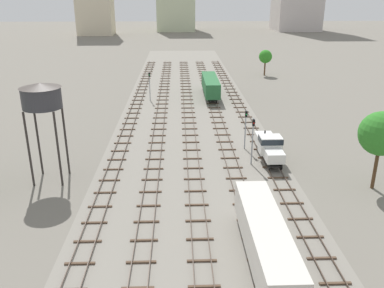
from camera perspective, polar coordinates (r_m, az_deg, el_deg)
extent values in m
plane|color=slate|center=(63.55, -0.35, 2.25)|extent=(480.00, 480.00, 0.00)
cube|color=gray|center=(63.55, -0.35, 2.25)|extent=(23.33, 176.00, 0.01)
cube|color=#47382D|center=(64.99, -9.57, 2.58)|extent=(0.07, 126.00, 0.15)
cube|color=#47382D|center=(64.81, -8.31, 2.60)|extent=(0.07, 126.00, 0.15)
cube|color=brown|center=(34.39, -15.56, -15.93)|extent=(2.40, 0.22, 0.14)
cube|color=brown|center=(36.77, -14.52, -13.17)|extent=(2.40, 0.22, 0.14)
cube|color=brown|center=(39.24, -13.63, -10.74)|extent=(2.40, 0.22, 0.14)
cube|color=brown|center=(41.77, -12.85, -8.60)|extent=(2.40, 0.22, 0.14)
cube|color=brown|center=(44.37, -12.17, -6.71)|extent=(2.40, 0.22, 0.14)
cube|color=brown|center=(47.01, -11.58, -5.03)|extent=(2.40, 0.22, 0.14)
cube|color=brown|center=(49.69, -11.04, -3.53)|extent=(2.40, 0.22, 0.14)
cube|color=brown|center=(52.41, -10.57, -2.18)|extent=(2.40, 0.22, 0.14)
cube|color=brown|center=(55.15, -10.14, -0.97)|extent=(2.40, 0.22, 0.14)
cube|color=brown|center=(57.93, -9.76, 0.13)|extent=(2.40, 0.22, 0.14)
cube|color=brown|center=(60.72, -9.40, 1.13)|extent=(2.40, 0.22, 0.14)
cube|color=brown|center=(63.53, -9.08, 2.04)|extent=(2.40, 0.22, 0.14)
cube|color=brown|center=(66.36, -8.79, 2.87)|extent=(2.40, 0.22, 0.14)
cube|color=brown|center=(69.20, -8.52, 3.64)|extent=(2.40, 0.22, 0.14)
cube|color=brown|center=(72.06, -8.27, 4.34)|extent=(2.40, 0.22, 0.14)
cube|color=brown|center=(74.92, -8.04, 4.99)|extent=(2.40, 0.22, 0.14)
cube|color=brown|center=(77.80, -7.83, 5.59)|extent=(2.40, 0.22, 0.14)
cube|color=brown|center=(80.69, -7.63, 6.15)|extent=(2.40, 0.22, 0.14)
cube|color=brown|center=(83.58, -7.45, 6.67)|extent=(2.40, 0.22, 0.14)
cube|color=brown|center=(86.48, -7.27, 7.16)|extent=(2.40, 0.22, 0.14)
cube|color=brown|center=(89.39, -7.11, 7.61)|extent=(2.40, 0.22, 0.14)
cube|color=brown|center=(92.30, -6.96, 8.04)|extent=(2.40, 0.22, 0.14)
cube|color=brown|center=(95.22, -6.82, 8.44)|extent=(2.40, 0.22, 0.14)
cube|color=brown|center=(98.15, -6.68, 8.81)|extent=(2.40, 0.22, 0.14)
cube|color=brown|center=(101.07, -6.55, 9.16)|extent=(2.40, 0.22, 0.14)
cube|color=brown|center=(104.01, -6.43, 9.50)|extent=(2.40, 0.22, 0.14)
cube|color=brown|center=(106.94, -6.32, 9.81)|extent=(2.40, 0.22, 0.14)
cube|color=brown|center=(109.88, -6.21, 10.11)|extent=(2.40, 0.22, 0.14)
cube|color=brown|center=(112.82, -6.11, 10.39)|extent=(2.40, 0.22, 0.14)
cube|color=brown|center=(115.77, -6.01, 10.66)|extent=(2.40, 0.22, 0.14)
cube|color=brown|center=(118.72, -5.92, 10.92)|extent=(2.40, 0.22, 0.14)
cube|color=brown|center=(121.67, -5.83, 11.16)|extent=(2.40, 0.22, 0.14)
cube|color=brown|center=(124.62, -5.74, 11.39)|extent=(2.40, 0.22, 0.14)
cube|color=#47382D|center=(64.52, -5.31, 2.65)|extent=(0.07, 126.00, 0.15)
cube|color=#47382D|center=(64.45, -4.04, 2.67)|extent=(0.07, 126.00, 0.15)
cube|color=brown|center=(31.28, -7.68, -19.51)|extent=(2.40, 0.22, 0.14)
cube|color=brown|center=(33.61, -7.20, -16.21)|extent=(2.40, 0.22, 0.14)
cube|color=brown|center=(36.04, -6.79, -13.34)|extent=(2.40, 0.22, 0.14)
cube|color=brown|center=(38.55, -6.45, -10.85)|extent=(2.40, 0.22, 0.14)
cube|color=brown|center=(41.13, -6.15, -8.66)|extent=(2.40, 0.22, 0.14)
cube|color=brown|center=(43.76, -5.89, -6.73)|extent=(2.40, 0.22, 0.14)
cube|color=brown|center=(46.44, -5.67, -5.02)|extent=(2.40, 0.22, 0.14)
cube|color=brown|center=(49.15, -5.46, -3.50)|extent=(2.40, 0.22, 0.14)
cube|color=brown|center=(51.90, -5.28, -2.14)|extent=(2.40, 0.22, 0.14)
cube|color=brown|center=(54.67, -5.12, -0.91)|extent=(2.40, 0.22, 0.14)
cube|color=brown|center=(57.46, -4.98, 0.19)|extent=(2.40, 0.22, 0.14)
cube|color=brown|center=(60.28, -4.85, 1.20)|extent=(2.40, 0.22, 0.14)
cube|color=brown|center=(63.11, -4.73, 2.11)|extent=(2.40, 0.22, 0.14)
cube|color=brown|center=(65.95, -4.62, 2.94)|extent=(2.40, 0.22, 0.14)
cube|color=brown|center=(68.81, -4.51, 3.71)|extent=(2.40, 0.22, 0.14)
cube|color=brown|center=(71.69, -4.42, 4.41)|extent=(2.40, 0.22, 0.14)
cube|color=brown|center=(74.57, -4.34, 5.06)|extent=(2.40, 0.22, 0.14)
cube|color=brown|center=(77.46, -4.26, 5.66)|extent=(2.40, 0.22, 0.14)
cube|color=brown|center=(80.35, -4.18, 6.22)|extent=(2.40, 0.22, 0.14)
cube|color=brown|center=(83.26, -4.11, 6.74)|extent=(2.40, 0.22, 0.14)
cube|color=brown|center=(86.17, -4.05, 7.22)|extent=(2.40, 0.22, 0.14)
cube|color=brown|center=(89.09, -3.99, 7.68)|extent=(2.40, 0.22, 0.14)
cube|color=brown|center=(92.01, -3.93, 8.10)|extent=(2.40, 0.22, 0.14)
cube|color=brown|center=(94.94, -3.88, 8.50)|extent=(2.40, 0.22, 0.14)
cube|color=brown|center=(97.87, -3.83, 8.87)|extent=(2.40, 0.22, 0.14)
cube|color=brown|center=(100.81, -3.78, 9.22)|extent=(2.40, 0.22, 0.14)
cube|color=brown|center=(103.75, -3.73, 9.55)|extent=(2.40, 0.22, 0.14)
cube|color=brown|center=(106.69, -3.69, 9.87)|extent=(2.40, 0.22, 0.14)
cube|color=brown|center=(109.64, -3.65, 10.16)|extent=(2.40, 0.22, 0.14)
cube|color=brown|center=(112.59, -3.61, 10.45)|extent=(2.40, 0.22, 0.14)
cube|color=brown|center=(115.54, -3.58, 10.71)|extent=(2.40, 0.22, 0.14)
cube|color=brown|center=(118.49, -3.54, 10.97)|extent=(2.40, 0.22, 0.14)
cube|color=brown|center=(121.45, -3.51, 11.21)|extent=(2.40, 0.22, 0.14)
cube|color=brown|center=(124.41, -3.48, 11.44)|extent=(2.40, 0.22, 0.14)
cube|color=#47382D|center=(64.42, -1.01, 2.71)|extent=(0.07, 126.00, 0.15)
cube|color=#47382D|center=(64.46, 0.27, 2.72)|extent=(0.07, 126.00, 0.15)
cube|color=brown|center=(31.17, 1.74, -19.47)|extent=(2.40, 0.22, 0.14)
cube|color=brown|center=(33.51, 1.40, -16.15)|extent=(2.40, 0.22, 0.14)
cube|color=brown|center=(35.95, 1.12, -13.28)|extent=(2.40, 0.22, 0.14)
cube|color=brown|center=(38.47, 0.87, -10.78)|extent=(2.40, 0.22, 0.14)
cube|color=brown|center=(41.05, 0.67, -8.59)|extent=(2.40, 0.22, 0.14)
cube|color=brown|center=(43.68, 0.48, -6.66)|extent=(2.40, 0.22, 0.14)
cube|color=brown|center=(46.36, 0.33, -4.95)|extent=(2.40, 0.22, 0.14)
cube|color=brown|center=(49.08, 0.18, -3.43)|extent=(2.40, 0.22, 0.14)
cube|color=brown|center=(51.83, 0.06, -2.07)|extent=(2.40, 0.22, 0.14)
cube|color=brown|center=(54.61, -0.05, -0.85)|extent=(2.40, 0.22, 0.14)
cube|color=brown|center=(57.40, -0.16, 0.25)|extent=(2.40, 0.22, 0.14)
cube|color=brown|center=(60.22, -0.25, 1.25)|extent=(2.40, 0.22, 0.14)
cube|color=brown|center=(63.05, -0.33, 2.17)|extent=(2.40, 0.22, 0.14)
cube|color=brown|center=(65.90, -0.41, 3.00)|extent=(2.40, 0.22, 0.14)
cube|color=brown|center=(68.77, -0.48, 3.76)|extent=(2.40, 0.22, 0.14)
cube|color=brown|center=(71.64, -0.55, 4.46)|extent=(2.40, 0.22, 0.14)
cube|color=brown|center=(74.52, -0.61, 5.11)|extent=(2.40, 0.22, 0.14)
cube|color=brown|center=(77.41, -0.66, 5.71)|extent=(2.40, 0.22, 0.14)
cube|color=brown|center=(80.31, -0.71, 6.27)|extent=(2.40, 0.22, 0.14)
cube|color=brown|center=(83.22, -0.76, 6.78)|extent=(2.40, 0.22, 0.14)
cube|color=brown|center=(86.13, -0.81, 7.27)|extent=(2.40, 0.22, 0.14)
cube|color=brown|center=(89.05, -0.85, 7.72)|extent=(2.40, 0.22, 0.14)
cube|color=brown|center=(91.98, -0.89, 8.14)|extent=(2.40, 0.22, 0.14)
cube|color=brown|center=(94.91, -0.93, 8.54)|extent=(2.40, 0.22, 0.14)
cube|color=brown|center=(97.84, -0.96, 8.91)|extent=(2.40, 0.22, 0.14)
cube|color=brown|center=(100.78, -1.00, 9.26)|extent=(2.40, 0.22, 0.14)
cube|color=brown|center=(103.72, -1.03, 9.59)|extent=(2.40, 0.22, 0.14)
cube|color=brown|center=(106.66, -1.06, 9.90)|extent=(2.40, 0.22, 0.14)
cube|color=brown|center=(109.61, -1.09, 10.20)|extent=(2.40, 0.22, 0.14)
cube|color=brown|center=(112.56, -1.11, 10.48)|extent=(2.40, 0.22, 0.14)
cube|color=brown|center=(115.51, -1.14, 10.75)|extent=(2.40, 0.22, 0.14)
cube|color=brown|center=(118.47, -1.16, 11.00)|extent=(2.40, 0.22, 0.14)
cube|color=brown|center=(121.42, -1.18, 11.24)|extent=(2.40, 0.22, 0.14)
cube|color=brown|center=(124.38, -1.21, 11.47)|extent=(2.40, 0.22, 0.14)
cube|color=#47382D|center=(64.67, 3.28, 2.75)|extent=(0.07, 126.00, 0.15)
cube|color=#47382D|center=(64.82, 4.54, 2.76)|extent=(0.07, 126.00, 0.15)
cube|color=brown|center=(31.80, 10.96, -18.95)|extent=(2.40, 0.22, 0.14)
cube|color=brown|center=(34.10, 9.85, -15.76)|extent=(2.40, 0.22, 0.14)
cube|color=brown|center=(36.50, 8.91, -12.98)|extent=(2.40, 0.22, 0.14)
cube|color=brown|center=(38.98, 8.11, -10.55)|extent=(2.40, 0.22, 0.14)
cube|color=brown|center=(41.53, 7.41, -8.40)|extent=(2.40, 0.22, 0.14)
cube|color=brown|center=(44.14, 6.81, -6.51)|extent=(2.40, 0.22, 0.14)
cube|color=brown|center=(46.79, 6.27, -4.83)|extent=(2.40, 0.22, 0.14)
cube|color=brown|center=(49.49, 5.79, -3.33)|extent=(2.40, 0.22, 0.14)
cube|color=brown|center=(52.22, 5.37, -1.99)|extent=(2.40, 0.22, 0.14)
cube|color=brown|center=(54.97, 4.99, -0.78)|extent=(2.40, 0.22, 0.14)
cube|color=brown|center=(57.75, 4.64, 0.31)|extent=(2.40, 0.22, 0.14)
cube|color=brown|center=(60.55, 4.33, 1.30)|extent=(2.40, 0.22, 0.14)
cube|color=brown|center=(63.37, 4.04, 2.21)|extent=(2.40, 0.22, 0.14)
cube|color=brown|center=(66.21, 3.78, 3.04)|extent=(2.40, 0.22, 0.14)
cube|color=brown|center=(69.06, 3.54, 3.80)|extent=(2.40, 0.22, 0.14)
cube|color=brown|center=(71.92, 3.32, 4.49)|extent=(2.40, 0.22, 0.14)
cube|color=brown|center=(74.79, 3.11, 5.14)|extent=(2.40, 0.22, 0.14)
cube|color=brown|center=(77.67, 2.92, 5.74)|extent=(2.40, 0.22, 0.14)
cube|color=brown|center=(80.56, 2.74, 6.29)|extent=(2.40, 0.22, 0.14)
cube|color=brown|center=(83.46, 2.58, 6.81)|extent=(2.40, 0.22, 0.14)
cube|color=brown|center=(86.36, 2.43, 7.29)|extent=(2.40, 0.22, 0.14)
cube|color=brown|center=(89.28, 2.28, 7.74)|extent=(2.40, 0.22, 0.14)
cube|color=brown|center=(92.19, 2.14, 8.16)|extent=(2.40, 0.22, 0.14)
cube|color=brown|center=(95.12, 2.02, 8.55)|extent=(2.40, 0.22, 0.14)
cube|color=brown|center=(98.04, 1.90, 8.93)|extent=(2.40, 0.22, 0.14)
cube|color=brown|center=(100.97, 1.78, 9.28)|extent=(2.40, 0.22, 0.14)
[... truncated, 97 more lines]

